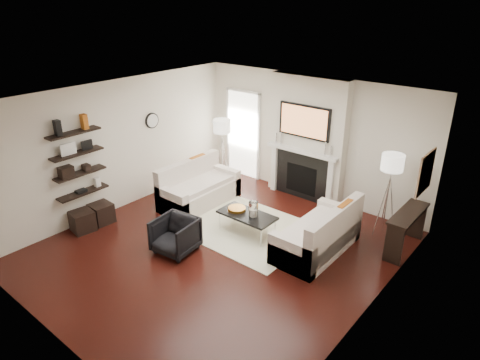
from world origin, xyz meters
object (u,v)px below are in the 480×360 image
Objects in this scene: loveseat_left_base at (200,194)px; armchair at (175,234)px; loveseat_right_base at (316,240)px; lamp_right_shade at (393,162)px; ottoman_near at (101,213)px; coffee_table at (247,215)px; lamp_left_shade at (222,126)px.

armchair reaches higher than loveseat_left_base.
lamp_right_shade is at bearing 63.81° from loveseat_right_base.
ottoman_near is (-0.92, -1.86, -0.01)m from loveseat_left_base.
loveseat_left_base and coffee_table have the same top height.
ottoman_near is at bearing 179.25° from armchair.
lamp_left_shade is 3.27m from ottoman_near.
lamp_left_shade is at bearing 142.71° from coffee_table.
ottoman_near is (-2.53, -1.50, -0.20)m from coffee_table.
ottoman_near is (-1.93, -0.22, -0.15)m from armchair.
coffee_table is at bearing 57.85° from armchair.
loveseat_right_base and coffee_table have the same top height.
lamp_right_shade is 5.67m from ottoman_near.
armchair is 1.95m from ottoman_near.
lamp_right_shade is at bearing 40.27° from coffee_table.
lamp_left_shade reaches higher than coffee_table.
ottoman_near is at bearing -116.41° from loveseat_left_base.
lamp_right_shade is (0.67, 1.37, 1.24)m from loveseat_right_base.
armchair is at bearing -114.85° from coffee_table.
loveseat_left_base is 2.08m from ottoman_near.
lamp_left_shade is (-0.30, 1.10, 1.24)m from loveseat_left_base.
coffee_table is at bearing -139.73° from lamp_right_shade.
coffee_table is (-1.32, -0.32, 0.19)m from loveseat_right_base.
ottoman_near is at bearing -149.23° from coffee_table.
loveseat_right_base is at bearing 25.40° from ottoman_near.
lamp_left_shade is 1.00× the size of ottoman_near.
lamp_left_shade is (-3.23, 1.13, 1.24)m from loveseat_right_base.
loveseat_right_base is at bearing 13.74° from coffee_table.
lamp_left_shade is at bearing -176.54° from lamp_right_shade.
armchair is at bearing -58.38° from loveseat_left_base.
coffee_table is 2.62m from lamp_left_shade.
loveseat_right_base is (2.92, -0.03, 0.00)m from loveseat_left_base.
loveseat_right_base is at bearing 32.67° from armchair.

